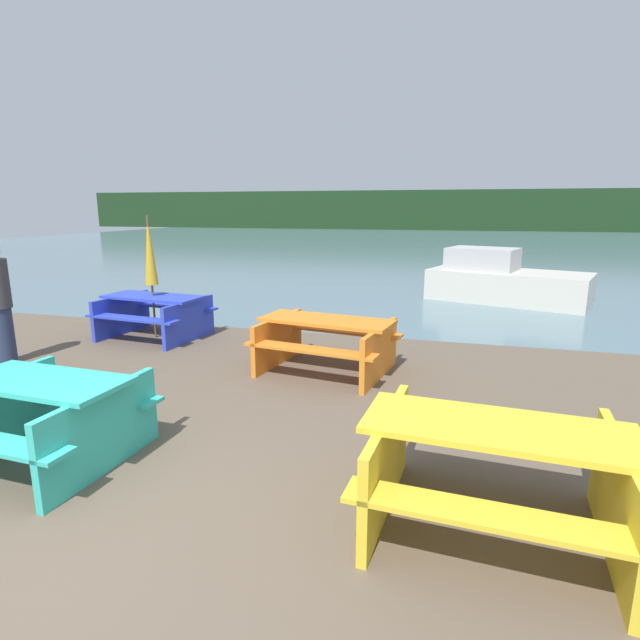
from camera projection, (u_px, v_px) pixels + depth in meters
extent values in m
plane|color=brown|center=(57.00, 552.00, 3.31)|extent=(60.00, 60.00, 0.00)
cube|color=slate|center=(419.00, 243.00, 32.61)|extent=(60.00, 50.00, 0.00)
cube|color=#193319|center=(435.00, 210.00, 50.99)|extent=(80.00, 1.60, 4.00)
cube|color=yellow|center=(498.00, 428.00, 3.36)|extent=(1.83, 0.83, 0.04)
cube|color=yellow|center=(493.00, 517.00, 2.93)|extent=(1.80, 0.41, 0.04)
cube|color=yellow|center=(495.00, 437.00, 3.94)|extent=(1.80, 0.41, 0.04)
cube|color=yellow|center=(386.00, 463.00, 3.70)|extent=(0.17, 1.38, 0.75)
cube|color=yellow|center=(617.00, 503.00, 3.20)|extent=(0.17, 1.38, 0.75)
cube|color=#33B7A8|center=(42.00, 382.00, 4.36)|extent=(1.54, 0.78, 0.04)
cube|color=#33B7A8|center=(92.00, 394.00, 4.94)|extent=(1.51, 0.36, 0.04)
cube|color=#33B7A8|center=(103.00, 432.00, 4.26)|extent=(0.15, 1.38, 0.72)
cube|color=orange|center=(326.00, 320.00, 6.82)|extent=(1.90, 0.97, 0.04)
cube|color=orange|center=(309.00, 350.00, 6.39)|extent=(1.83, 0.56, 0.04)
cube|color=orange|center=(341.00, 331.00, 7.37)|extent=(1.83, 0.56, 0.04)
cube|color=orange|center=(278.00, 341.00, 7.21)|extent=(0.28, 1.37, 0.70)
cube|color=orange|center=(379.00, 353.00, 6.60)|extent=(0.28, 1.37, 0.70)
cube|color=blue|center=(153.00, 297.00, 8.64)|extent=(1.79, 0.87, 0.04)
cube|color=blue|center=(132.00, 319.00, 8.20)|extent=(1.75, 0.45, 0.04)
cube|color=blue|center=(174.00, 306.00, 9.20)|extent=(1.75, 0.45, 0.04)
cube|color=blue|center=(122.00, 315.00, 8.97)|extent=(0.21, 1.38, 0.70)
cube|color=blue|center=(189.00, 321.00, 8.47)|extent=(0.21, 1.38, 0.70)
cylinder|color=brown|center=(152.00, 278.00, 8.56)|extent=(0.04, 0.04, 2.11)
cone|color=gold|center=(150.00, 250.00, 8.46)|extent=(0.22, 0.22, 1.17)
cube|color=beige|center=(508.00, 286.00, 12.08)|extent=(3.96, 2.72, 0.74)
cube|color=#B2B2B2|center=(483.00, 259.00, 12.29)|extent=(1.88, 1.61, 0.53)
cylinder|color=#283351|center=(3.00, 336.00, 7.24)|extent=(0.30, 0.30, 0.82)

